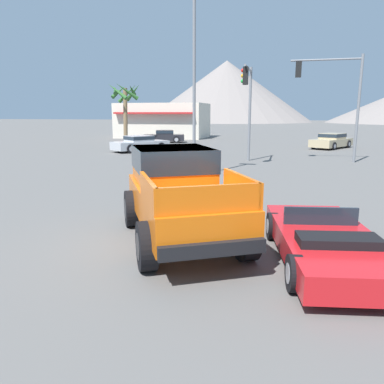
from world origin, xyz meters
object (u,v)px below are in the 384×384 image
object	(u,v)px
orange_pickup_truck	(178,189)
street_lamp_post	(194,66)
parked_car_silver	(140,143)
palm_tree_tall	(125,99)
red_convertible_car	(326,243)
traffic_light_crosswalk	(333,88)
traffic_light_main	(248,96)
parked_car_dark	(164,136)
parked_car_tan	(332,141)

from	to	relation	value
orange_pickup_truck	street_lamp_post	world-z (taller)	street_lamp_post
parked_car_silver	palm_tree_tall	distance (m)	6.24
red_convertible_car	street_lamp_post	world-z (taller)	street_lamp_post
red_convertible_car	orange_pickup_truck	bearing A→B (deg)	155.42
red_convertible_car	palm_tree_tall	bearing A→B (deg)	111.69
street_lamp_post	palm_tree_tall	bearing A→B (deg)	124.08
traffic_light_crosswalk	red_convertible_car	bearing A→B (deg)	84.46
parked_car_silver	street_lamp_post	bearing A→B (deg)	-19.10
traffic_light_main	street_lamp_post	size ratio (longest dim) A/B	0.68
parked_car_dark	parked_car_silver	xyz separation A→B (m)	(1.06, -9.05, -0.01)
parked_car_tan	palm_tree_tall	world-z (taller)	palm_tree_tall
parked_car_silver	traffic_light_main	bearing A→B (deg)	7.52
red_convertible_car	parked_car_dark	world-z (taller)	parked_car_dark
palm_tree_tall	traffic_light_crosswalk	bearing A→B (deg)	-24.03
parked_car_tan	traffic_light_crosswalk	world-z (taller)	traffic_light_crosswalk
parked_car_silver	palm_tree_tall	xyz separation A→B (m)	(-3.00, 4.22, 3.49)
parked_car_silver	traffic_light_main	world-z (taller)	traffic_light_main
parked_car_tan	parked_car_silver	world-z (taller)	parked_car_tan
parked_car_silver	street_lamp_post	size ratio (longest dim) A/B	0.55
red_convertible_car	traffic_light_main	distance (m)	15.35
traffic_light_main	palm_tree_tall	distance (m)	14.82
palm_tree_tall	street_lamp_post	bearing A→B (deg)	-55.92
red_convertible_car	traffic_light_crosswalk	distance (m)	17.04
orange_pickup_truck	red_convertible_car	bearing A→B (deg)	-43.15
parked_car_dark	street_lamp_post	distance (m)	21.31
parked_car_dark	traffic_light_crosswalk	distance (m)	19.19
parked_car_dark	parked_car_tan	distance (m)	15.80
orange_pickup_truck	traffic_light_crosswalk	bearing A→B (deg)	44.19
traffic_light_main	palm_tree_tall	size ratio (longest dim) A/B	1.01
parked_car_silver	parked_car_dark	bearing A→B (deg)	134.06
parked_car_dark	traffic_light_crosswalk	size ratio (longest dim) A/B	0.71
parked_car_dark	traffic_light_crosswalk	world-z (taller)	traffic_light_crosswalk
orange_pickup_truck	red_convertible_car	xyz separation A→B (m)	(3.23, -0.83, -0.75)
parked_car_dark	palm_tree_tall	xyz separation A→B (m)	(-1.94, -4.83, 3.49)
parked_car_silver	traffic_light_main	xyz separation A→B (m)	(8.63, -4.96, 3.23)
orange_pickup_truck	parked_car_silver	bearing A→B (deg)	85.76
parked_car_dark	street_lamp_post	xyz separation A→B (m)	(7.87, -19.34, 4.26)
orange_pickup_truck	parked_car_dark	xyz separation A→B (m)	(-9.58, 27.80, -0.53)
parked_car_dark	parked_car_tan	world-z (taller)	parked_car_tan
red_convertible_car	parked_car_silver	bearing A→B (deg)	110.87
parked_car_dark	parked_car_silver	distance (m)	9.11
parked_car_dark	street_lamp_post	size ratio (longest dim) A/B	0.53
parked_car_silver	traffic_light_crosswalk	bearing A→B (deg)	24.42
traffic_light_main	street_lamp_post	xyz separation A→B (m)	(-1.82, -5.33, 1.04)
parked_car_tan	parked_car_dark	bearing A→B (deg)	20.65
traffic_light_main	red_convertible_car	bearing A→B (deg)	12.04
parked_car_dark	traffic_light_main	size ratio (longest dim) A/B	0.79
parked_car_dark	parked_car_tan	bearing A→B (deg)	-116.73
parked_car_dark	street_lamp_post	bearing A→B (deg)	-174.83
orange_pickup_truck	traffic_light_main	world-z (taller)	traffic_light_main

